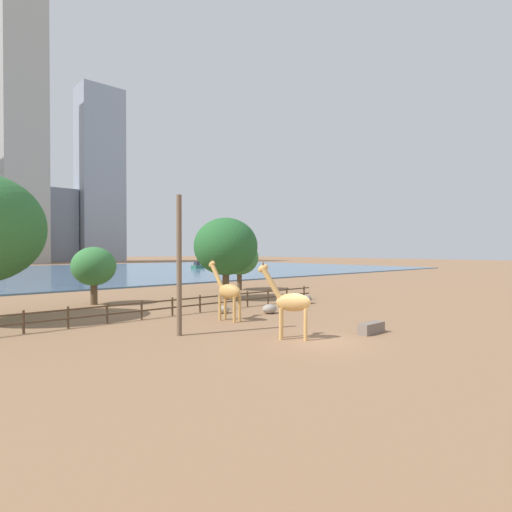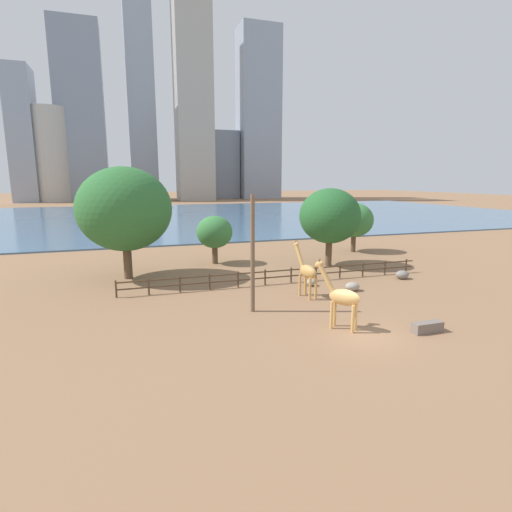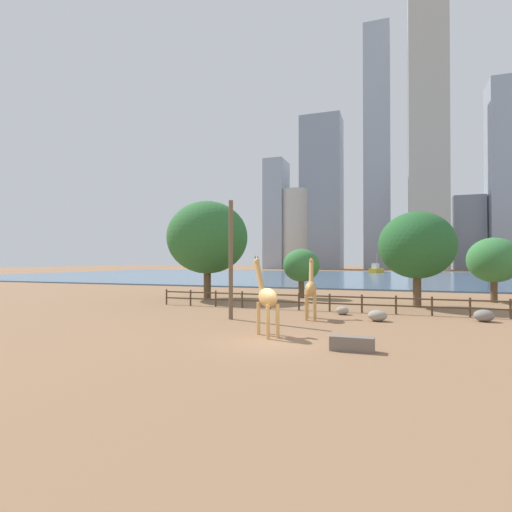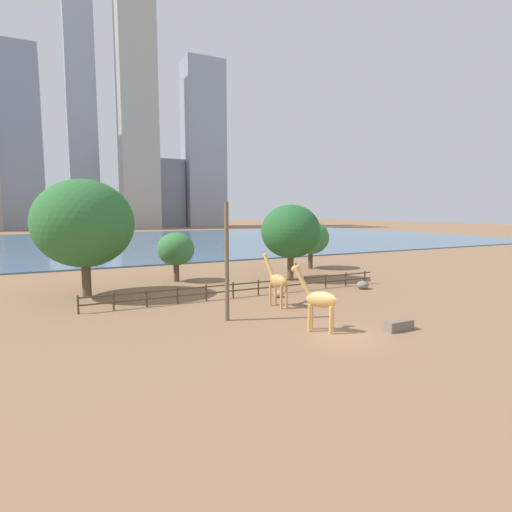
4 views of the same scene
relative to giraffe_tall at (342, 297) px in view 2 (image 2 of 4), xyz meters
The scene contains 23 objects.
ground_plane 78.63m from the giraffe_tall, 89.56° to the left, with size 400.00×400.00×0.00m, color #8C6647.
harbor_water 75.63m from the giraffe_tall, 89.54° to the left, with size 180.00×86.00×0.20m, color #476B8C.
giraffe_tall is the anchor object (origin of this frame).
giraffe_companion 6.56m from the giraffe_tall, 82.12° to the left, with size 1.03×2.93×4.04m.
utility_pole 6.26m from the giraffe_tall, 130.36° to the left, with size 0.28×0.28×7.60m, color brown.
boulder_near_fence 14.29m from the giraffe_tall, 38.21° to the left, with size 1.16×0.99×0.74m, color gray.
boulder_by_pole 8.60m from the giraffe_tall, 53.78° to the left, with size 1.16×0.91×0.68m, color gray.
boulder_small 9.63m from the giraffe_tall, 74.36° to the left, with size 0.88×0.75×0.57m, color gray.
feeding_trough 5.09m from the giraffe_tall, 24.91° to the right, with size 1.80×0.60×0.60m, color #72665B.
enclosure_fence 10.68m from the giraffe_tall, 87.43° to the left, with size 26.12×0.14×1.30m.
tree_left_large 20.51m from the giraffe_tall, 98.12° to the left, with size 3.66×3.66×4.92m.
tree_center_broad 17.68m from the giraffe_tall, 63.88° to the left, with size 5.99×5.99×7.69m.
tree_right_tall 26.17m from the giraffe_tall, 56.71° to the left, with size 4.46×4.46×5.81m.
tree_left_small 20.47m from the giraffe_tall, 124.82° to the left, with size 7.92×7.92×9.60m.
boat_ferry 105.03m from the giraffe_tall, 89.81° to the left, with size 4.17×6.70×5.68m.
boat_sailboat 81.02m from the giraffe_tall, 60.21° to the left, with size 4.33×2.94×1.79m.
skyline_tower_needle 172.59m from the giraffe_tall, 72.99° to the left, with size 17.87×13.88×74.85m, color #939EAD.
skyline_block_central 171.22m from the giraffe_tall, 78.47° to the left, with size 11.86×14.77×30.30m, color gray.
skyline_tower_glass 164.63m from the giraffe_tall, 99.10° to the left, with size 17.85×13.79×68.00m, color gray.
skyline_block_left 164.86m from the giraffe_tall, 106.33° to the left, with size 8.93×14.43×49.61m, color #939EAD.
skyline_block_right 160.77m from the giraffe_tall, 83.23° to the left, with size 14.45×13.47×109.09m, color #ADA89E.
skyline_tower_short 174.21m from the giraffe_tall, 90.65° to the left, with size 11.08×13.89×107.69m, color #939EAD.
skyline_block_wide 161.80m from the giraffe_tall, 103.20° to the left, with size 14.88×14.88×35.60m, color #B7B2A8.
Camera 2 is at (-12.12, -17.86, 8.48)m, focal length 28.00 mm.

